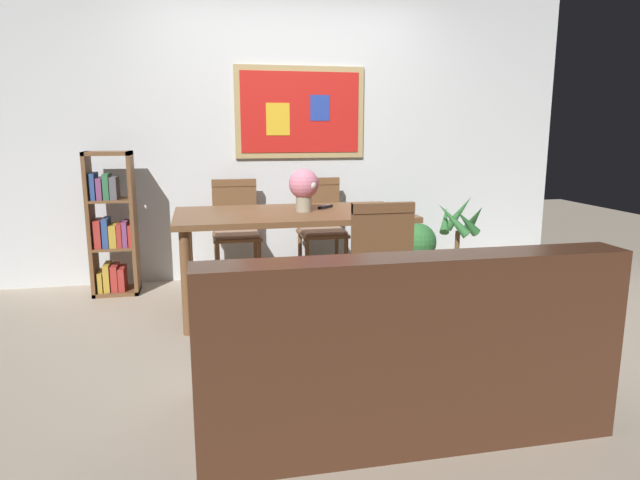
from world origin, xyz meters
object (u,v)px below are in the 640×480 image
potted_palm (457,257)px  tv_remote (325,207)px  flower_vase (304,186)px  dining_chair_near_right (377,261)px  leather_couch (393,356)px  bookshelf (112,229)px  dining_chair_far_right (321,221)px  dining_table (292,224)px  potted_ivy (417,248)px  dining_chair_far_left (236,224)px

potted_palm → tv_remote: size_ratio=5.49×
flower_vase → tv_remote: size_ratio=2.16×
dining_chair_near_right → leather_couch: dining_chair_near_right is taller
bookshelf → potted_palm: 2.86m
leather_couch → dining_chair_far_right: bearing=85.7°
bookshelf → leather_couch: bearing=-57.3°
dining_chair_far_right → tv_remote: size_ratio=6.30×
dining_table → flower_vase: bearing=0.5°
flower_vase → potted_ivy: bearing=30.4°
leather_couch → potted_palm: leather_couch is taller
dining_chair_near_right → dining_chair_far_left: bearing=116.2°
dining_chair_far_right → dining_chair_near_right: 1.54m
dining_table → dining_chair_far_left: 0.87m
bookshelf → flower_vase: bearing=-27.0°
bookshelf → tv_remote: bookshelf is taller
dining_chair_far_left → bookshelf: (-1.00, -0.05, 0.00)m
dining_chair_near_right → potted_ivy: bearing=59.5°
dining_chair_far_right → potted_palm: (1.07, -0.50, -0.26)m
bookshelf → dining_chair_far_left: bearing=2.8°
tv_remote → leather_couch: bearing=-92.7°
dining_chair_near_right → potted_palm: (1.05, 1.04, -0.26)m
dining_chair_far_right → dining_chair_near_right: same height
dining_chair_far_right → tv_remote: 0.69m
dining_table → leather_couch: size_ratio=0.93×
dining_chair_far_right → bookshelf: 1.74m
dining_table → dining_chair_far_right: bearing=63.8°
dining_table → bookshelf: bookshelf is taller
leather_couch → bookshelf: bookshelf is taller
dining_chair_far_right → bookshelf: bearing=-178.8°
dining_chair_far_right → tv_remote: bearing=-98.9°
bookshelf → potted_palm: bookshelf is taller
dining_chair_near_right → tv_remote: size_ratio=6.30×
flower_vase → tv_remote: flower_vase is taller
dining_chair_far_right → dining_chair_near_right: size_ratio=1.00×
dining_chair_far_right → flower_vase: flower_vase is taller
leather_couch → tv_remote: bearing=87.3°
dining_table → dining_chair_near_right: dining_chair_near_right is taller
dining_table → leather_couch: 1.73m
flower_vase → potted_palm: bearing=11.5°
dining_table → flower_vase: size_ratio=5.37×
dining_chair_far_right → bookshelf: bookshelf is taller
leather_couch → bookshelf: bearing=122.7°
bookshelf → flower_vase: bookshelf is taller
dining_chair_far_right → leather_couch: dining_chair_far_right is taller
tv_remote → dining_table: bearing=-154.7°
dining_table → dining_chair_far_left: dining_chair_far_left is taller
dining_chair_far_left → dining_chair_near_right: (0.77, -1.55, 0.00)m
leather_couch → potted_palm: 2.33m
flower_vase → tv_remote: bearing=34.8°
dining_chair_far_right → flower_vase: size_ratio=2.92×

